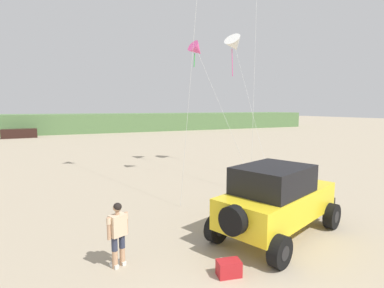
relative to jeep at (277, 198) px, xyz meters
name	(u,v)px	position (x,y,z in m)	size (l,w,h in m)	color
dune_ridge	(68,123)	(-3.92, 45.31, 0.29)	(90.00, 8.34, 2.98)	#567A47
jeep	(277,198)	(0.00, 0.00, 0.00)	(4.99, 3.73, 2.26)	yellow
person_watching	(118,231)	(-4.88, 0.20, -0.26)	(0.58, 0.42, 1.67)	tan
cooler_box	(229,268)	(-2.57, -1.34, -1.01)	(0.56, 0.36, 0.38)	#B21E23
distant_sedan	(20,133)	(-10.28, 38.68, -0.60)	(4.20, 1.70, 1.20)	black
kite_red_delta	(234,45)	(5.17, 10.63, 7.02)	(1.82, 6.12, 9.05)	white
kite_yellow_diamond	(197,50)	(1.27, 8.39, 5.99)	(1.80, 4.49, 7.67)	#E04C93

